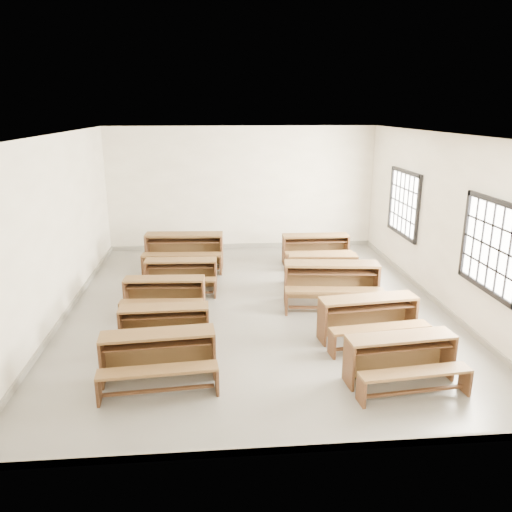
{
  "coord_description": "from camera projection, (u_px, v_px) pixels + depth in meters",
  "views": [
    {
      "loc": [
        -0.77,
        -8.81,
        3.62
      ],
      "look_at": [
        0.0,
        0.0,
        1.0
      ],
      "focal_mm": 35.0,
      "sensor_mm": 36.0,
      "label": 1
    }
  ],
  "objects": [
    {
      "name": "desk_set_9",
      "position": [
        316.0,
        247.0,
        12.01
      ],
      "size": [
        1.59,
        0.84,
        0.71
      ],
      "rotation": [
        0.0,
        0.0,
        -0.02
      ],
      "color": "brown",
      "rests_on": "ground"
    },
    {
      "name": "desk_set_5",
      "position": [
        401.0,
        356.0,
        6.77
      ],
      "size": [
        1.56,
        0.92,
        0.67
      ],
      "rotation": [
        0.0,
        0.0,
        0.1
      ],
      "color": "brown",
      "rests_on": "ground"
    },
    {
      "name": "desk_set_2",
      "position": [
        164.0,
        293.0,
        9.11
      ],
      "size": [
        1.5,
        0.84,
        0.66
      ],
      "rotation": [
        0.0,
        0.0,
        -0.06
      ],
      "color": "brown",
      "rests_on": "ground"
    },
    {
      "name": "desk_set_3",
      "position": [
        181.0,
        273.0,
        10.23
      ],
      "size": [
        1.49,
        0.82,
        0.65
      ],
      "rotation": [
        0.0,
        0.0,
        -0.04
      ],
      "color": "brown",
      "rests_on": "ground"
    },
    {
      "name": "desk_set_4",
      "position": [
        184.0,
        248.0,
        11.71
      ],
      "size": [
        1.86,
        1.05,
        0.81
      ],
      "rotation": [
        0.0,
        0.0,
        -0.06
      ],
      "color": "brown",
      "rests_on": "ground"
    },
    {
      "name": "desk_set_7",
      "position": [
        331.0,
        280.0,
        9.51
      ],
      "size": [
        1.88,
        1.13,
        0.81
      ],
      "rotation": [
        0.0,
        0.0,
        -0.11
      ],
      "color": "brown",
      "rests_on": "ground"
    },
    {
      "name": "room",
      "position": [
        261.0,
        195.0,
        8.9
      ],
      "size": [
        8.5,
        8.5,
        3.2
      ],
      "color": "slate",
      "rests_on": "ground"
    },
    {
      "name": "desk_set_0",
      "position": [
        158.0,
        354.0,
        6.8
      ],
      "size": [
        1.61,
        0.92,
        0.7
      ],
      "rotation": [
        0.0,
        0.0,
        0.08
      ],
      "color": "brown",
      "rests_on": "ground"
    },
    {
      "name": "desk_set_1",
      "position": [
        164.0,
        323.0,
        7.87
      ],
      "size": [
        1.42,
        0.76,
        0.63
      ],
      "rotation": [
        0.0,
        0.0,
        0.02
      ],
      "color": "brown",
      "rests_on": "ground"
    },
    {
      "name": "desk_set_8",
      "position": [
        323.0,
        267.0,
        10.58
      ],
      "size": [
        1.51,
        0.87,
        0.65
      ],
      "rotation": [
        0.0,
        0.0,
        -0.08
      ],
      "color": "brown",
      "rests_on": "ground"
    },
    {
      "name": "desk_set_6",
      "position": [
        369.0,
        316.0,
        8.04
      ],
      "size": [
        1.66,
        0.99,
        0.71
      ],
      "rotation": [
        0.0,
        0.0,
        0.11
      ],
      "color": "brown",
      "rests_on": "ground"
    }
  ]
}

